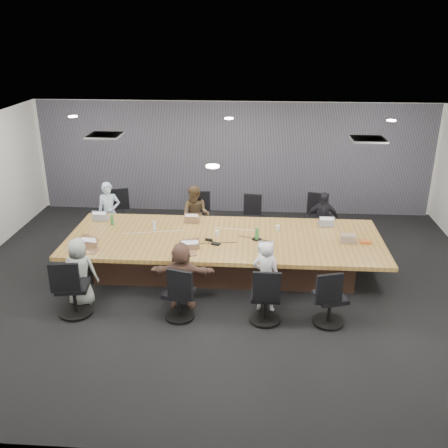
# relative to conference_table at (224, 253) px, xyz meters

# --- Properties ---
(floor) EXTENTS (10.00, 8.00, 0.00)m
(floor) POSITION_rel_conference_table_xyz_m (0.00, -0.50, -0.40)
(floor) COLOR black
(floor) RESTS_ON ground
(ceiling) EXTENTS (10.00, 8.00, 0.00)m
(ceiling) POSITION_rel_conference_table_xyz_m (0.00, -0.50, 2.40)
(ceiling) COLOR white
(ceiling) RESTS_ON wall_back
(wall_back) EXTENTS (10.00, 0.00, 2.80)m
(wall_back) POSITION_rel_conference_table_xyz_m (0.00, 3.50, 1.00)
(wall_back) COLOR silver
(wall_back) RESTS_ON ground
(wall_front) EXTENTS (10.00, 0.00, 2.80)m
(wall_front) POSITION_rel_conference_table_xyz_m (0.00, -4.50, 1.00)
(wall_front) COLOR silver
(wall_front) RESTS_ON ground
(curtain) EXTENTS (9.80, 0.04, 2.80)m
(curtain) POSITION_rel_conference_table_xyz_m (0.00, 3.42, 1.00)
(curtain) COLOR #5A5866
(curtain) RESTS_ON ground
(conference_table) EXTENTS (6.00, 2.20, 0.74)m
(conference_table) POSITION_rel_conference_table_xyz_m (0.00, 0.00, 0.00)
(conference_table) COLOR #452B1F
(conference_table) RESTS_ON ground
(chair_0) EXTENTS (0.73, 0.73, 0.86)m
(chair_0) POSITION_rel_conference_table_xyz_m (-2.64, 1.70, 0.03)
(chair_0) COLOR black
(chair_0) RESTS_ON ground
(chair_1) EXTENTS (0.63, 0.63, 0.82)m
(chair_1) POSITION_rel_conference_table_xyz_m (-0.72, 1.70, 0.01)
(chair_1) COLOR black
(chair_1) RESTS_ON ground
(chair_2) EXTENTS (0.56, 0.56, 0.75)m
(chair_2) POSITION_rel_conference_table_xyz_m (0.54, 1.70, -0.03)
(chair_2) COLOR black
(chair_2) RESTS_ON ground
(chair_3) EXTENTS (0.68, 0.68, 0.86)m
(chair_3) POSITION_rel_conference_table_xyz_m (2.01, 1.70, 0.03)
(chair_3) COLOR black
(chair_3) RESTS_ON ground
(chair_4) EXTENTS (0.67, 0.67, 0.87)m
(chair_4) POSITION_rel_conference_table_xyz_m (-2.38, -1.70, 0.04)
(chair_4) COLOR black
(chair_4) RESTS_ON ground
(chair_5) EXTENTS (0.64, 0.64, 0.77)m
(chair_5) POSITION_rel_conference_table_xyz_m (-0.63, -1.70, -0.02)
(chair_5) COLOR black
(chair_5) RESTS_ON ground
(chair_6) EXTENTS (0.56, 0.56, 0.81)m
(chair_6) POSITION_rel_conference_table_xyz_m (0.78, -1.70, 0.00)
(chair_6) COLOR black
(chair_6) RESTS_ON ground
(chair_7) EXTENTS (0.67, 0.67, 0.80)m
(chair_7) POSITION_rel_conference_table_xyz_m (1.81, -1.70, -0.00)
(chair_7) COLOR black
(chair_7) RESTS_ON ground
(person_0) EXTENTS (0.55, 0.42, 1.35)m
(person_0) POSITION_rel_conference_table_xyz_m (-2.64, 1.35, 0.27)
(person_0) COLOR silver
(person_0) RESTS_ON ground
(laptop_0) EXTENTS (0.33, 0.23, 0.02)m
(laptop_0) POSITION_rel_conference_table_xyz_m (-2.64, 0.80, 0.35)
(laptop_0) COLOR #B2B2B7
(laptop_0) RESTS_ON conference_table
(person_1) EXTENTS (0.72, 0.60, 1.31)m
(person_1) POSITION_rel_conference_table_xyz_m (-0.72, 1.35, 0.25)
(person_1) COLOR brown
(person_1) RESTS_ON ground
(laptop_1) EXTENTS (0.29, 0.20, 0.02)m
(laptop_1) POSITION_rel_conference_table_xyz_m (-0.72, 0.80, 0.35)
(laptop_1) COLOR #8C6647
(laptop_1) RESTS_ON conference_table
(person_3) EXTENTS (0.76, 0.38, 1.24)m
(person_3) POSITION_rel_conference_table_xyz_m (2.01, 1.35, 0.22)
(person_3) COLOR black
(person_3) RESTS_ON ground
(laptop_3) EXTENTS (0.30, 0.21, 0.02)m
(laptop_3) POSITION_rel_conference_table_xyz_m (2.01, 0.80, 0.35)
(laptop_3) COLOR #B2B2B7
(laptop_3) RESTS_ON conference_table
(person_4) EXTENTS (0.60, 0.40, 1.22)m
(person_4) POSITION_rel_conference_table_xyz_m (-2.38, -1.35, 0.21)
(person_4) COLOR #9CA69E
(person_4) RESTS_ON ground
(laptop_4) EXTENTS (0.36, 0.29, 0.02)m
(laptop_4) POSITION_rel_conference_table_xyz_m (-2.38, -0.80, 0.35)
(laptop_4) COLOR #8C6647
(laptop_4) RESTS_ON conference_table
(person_5) EXTENTS (1.11, 0.37, 1.19)m
(person_5) POSITION_rel_conference_table_xyz_m (-0.63, -1.35, 0.20)
(person_5) COLOR brown
(person_5) RESTS_ON ground
(laptop_5) EXTENTS (0.40, 0.33, 0.02)m
(laptop_5) POSITION_rel_conference_table_xyz_m (-0.63, -0.80, 0.35)
(laptop_5) COLOR #8C6647
(laptop_5) RESTS_ON conference_table
(person_6) EXTENTS (0.51, 0.39, 1.26)m
(person_6) POSITION_rel_conference_table_xyz_m (0.78, -1.35, 0.23)
(person_6) COLOR silver
(person_6) RESTS_ON ground
(laptop_6) EXTENTS (0.29, 0.20, 0.02)m
(laptop_6) POSITION_rel_conference_table_xyz_m (0.78, -0.80, 0.35)
(laptop_6) COLOR #B2B2B7
(laptop_6) RESTS_ON conference_table
(bottle_green_left) EXTENTS (0.07, 0.07, 0.23)m
(bottle_green_left) POSITION_rel_conference_table_xyz_m (-2.31, 0.47, 0.45)
(bottle_green_left) COLOR #307D37
(bottle_green_left) RESTS_ON conference_table
(bottle_green_right) EXTENTS (0.08, 0.08, 0.24)m
(bottle_green_right) POSITION_rel_conference_table_xyz_m (0.62, -0.11, 0.46)
(bottle_green_right) COLOR #307D37
(bottle_green_right) RESTS_ON conference_table
(bottle_clear) EXTENTS (0.07, 0.07, 0.21)m
(bottle_clear) POSITION_rel_conference_table_xyz_m (-1.40, 0.21, 0.44)
(bottle_clear) COLOR silver
(bottle_clear) RESTS_ON conference_table
(cup_white_far) EXTENTS (0.10, 0.10, 0.10)m
(cup_white_far) POSITION_rel_conference_table_xyz_m (-0.15, 0.08, 0.39)
(cup_white_far) COLOR white
(cup_white_far) RESTS_ON conference_table
(cup_white_near) EXTENTS (0.09, 0.09, 0.10)m
(cup_white_near) POSITION_rel_conference_table_xyz_m (1.03, 0.41, 0.39)
(cup_white_near) COLOR white
(cup_white_near) RESTS_ON conference_table
(mug_brown) EXTENTS (0.12, 0.12, 0.12)m
(mug_brown) POSITION_rel_conference_table_xyz_m (-2.58, -0.33, 0.40)
(mug_brown) COLOR brown
(mug_brown) RESTS_ON conference_table
(mic_left) EXTENTS (0.18, 0.15, 0.03)m
(mic_left) POSITION_rel_conference_table_xyz_m (-0.13, -0.36, 0.35)
(mic_left) COLOR black
(mic_left) RESTS_ON conference_table
(mic_right) EXTENTS (0.19, 0.16, 0.03)m
(mic_right) POSITION_rel_conference_table_xyz_m (0.62, -0.10, 0.36)
(mic_right) COLOR black
(mic_right) RESTS_ON conference_table
(stapler) EXTENTS (0.15, 0.08, 0.05)m
(stapler) POSITION_rel_conference_table_xyz_m (-0.28, -0.21, 0.37)
(stapler) COLOR black
(stapler) RESTS_ON conference_table
(canvas_bag) EXTENTS (0.29, 0.19, 0.15)m
(canvas_bag) POSITION_rel_conference_table_xyz_m (2.32, -0.07, 0.41)
(canvas_bag) COLOR gray
(canvas_bag) RESTS_ON conference_table
(snack_packet) EXTENTS (0.18, 0.13, 0.04)m
(snack_packet) POSITION_rel_conference_table_xyz_m (2.65, -0.10, 0.36)
(snack_packet) COLOR #CC581D
(snack_packet) RESTS_ON conference_table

